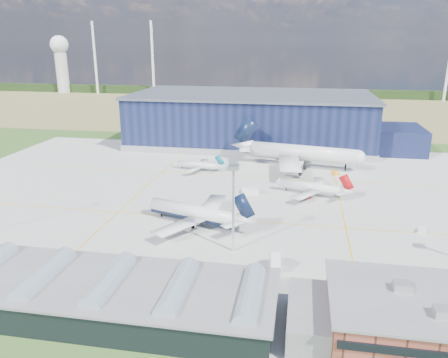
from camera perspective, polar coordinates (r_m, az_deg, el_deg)
ground at (r=143.07m, az=-0.91°, el=-3.67°), size 600.00×600.00×0.00m
apron at (r=152.26m, az=-0.19°, el=-2.31°), size 220.00×160.00×0.08m
farmland at (r=355.56m, az=5.93°, el=9.15°), size 600.00×220.00×0.01m
treeline at (r=434.22m, az=6.78°, el=11.19°), size 600.00×8.00×8.00m
horizon_dressing at (r=477.64m, az=-17.51°, el=14.74°), size 440.20×18.00×70.00m
hangar at (r=230.32m, az=4.30°, el=7.50°), size 145.00×62.00×26.10m
glass_concourse at (r=91.51m, az=-12.48°, el=-14.69°), size 78.00×23.00×8.60m
light_mast_center at (r=108.36m, az=1.23°, el=-2.08°), size 2.60×2.60×23.00m
airliner_navy at (r=128.17m, az=-4.03°, el=-3.41°), size 46.29×45.77×12.09m
airliner_red at (r=155.54m, az=11.22°, el=-0.44°), size 35.64×35.25×9.22m
airliner_widebody at (r=188.97m, az=10.22°, el=4.40°), size 68.80×67.79×19.17m
airliner_regional at (r=182.36m, az=-3.52°, el=2.25°), size 25.35×24.94×7.34m
gse_tug_b at (r=139.28m, az=-4.20°, el=-4.06°), size 2.06×2.90×1.20m
gse_van_a at (r=154.89m, az=3.53°, el=-1.51°), size 5.82×2.64×2.52m
gse_cart_a at (r=136.80m, az=24.47°, el=-6.08°), size 2.92×3.52×1.31m
gse_tug_c at (r=182.62m, az=14.36°, el=0.77°), size 2.84×3.63×1.39m
airstair at (r=105.33m, az=6.63°, el=-10.96°), size 2.99×5.83×3.56m
car_a at (r=98.35m, az=0.86°, el=-13.84°), size 3.98×2.30×1.27m
car_b at (r=101.51m, az=25.52°, el=-14.75°), size 3.28×1.42×1.05m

